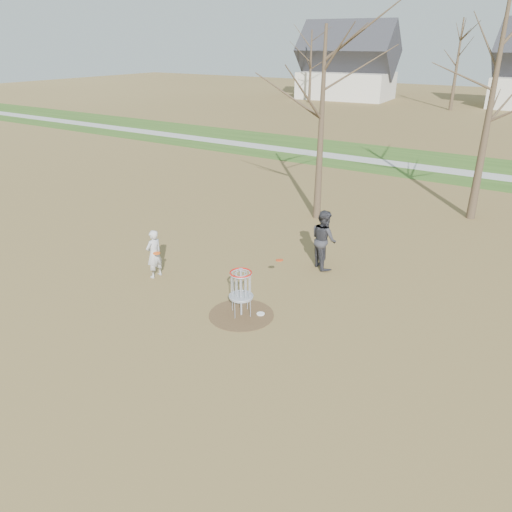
{
  "coord_description": "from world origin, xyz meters",
  "views": [
    {
      "loc": [
        6.88,
        -9.76,
        6.96
      ],
      "look_at": [
        -0.5,
        1.5,
        1.1
      ],
      "focal_mm": 35.0,
      "sensor_mm": 36.0,
      "label": 1
    }
  ],
  "objects_px": {
    "player_throwing": "(324,239)",
    "disc_golf_basket": "(241,285)",
    "disc_grounded": "(261,314)",
    "player_standing": "(154,254)"
  },
  "relations": [
    {
      "from": "disc_grounded",
      "to": "disc_golf_basket",
      "type": "distance_m",
      "value": 1.04
    },
    {
      "from": "player_standing",
      "to": "disc_grounded",
      "type": "height_order",
      "value": "player_standing"
    },
    {
      "from": "player_standing",
      "to": "disc_golf_basket",
      "type": "relative_size",
      "value": 1.16
    },
    {
      "from": "player_throwing",
      "to": "disc_golf_basket",
      "type": "relative_size",
      "value": 1.46
    },
    {
      "from": "player_throwing",
      "to": "disc_golf_basket",
      "type": "height_order",
      "value": "player_throwing"
    },
    {
      "from": "player_standing",
      "to": "player_throwing",
      "type": "xyz_separation_m",
      "value": [
        4.11,
        3.58,
        0.2
      ]
    },
    {
      "from": "player_standing",
      "to": "disc_grounded",
      "type": "distance_m",
      "value": 4.17
    },
    {
      "from": "disc_grounded",
      "to": "disc_golf_basket",
      "type": "bearing_deg",
      "value": -144.74
    },
    {
      "from": "player_throwing",
      "to": "disc_golf_basket",
      "type": "distance_m",
      "value": 4.1
    },
    {
      "from": "disc_grounded",
      "to": "player_standing",
      "type": "bearing_deg",
      "value": 177.41
    }
  ]
}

